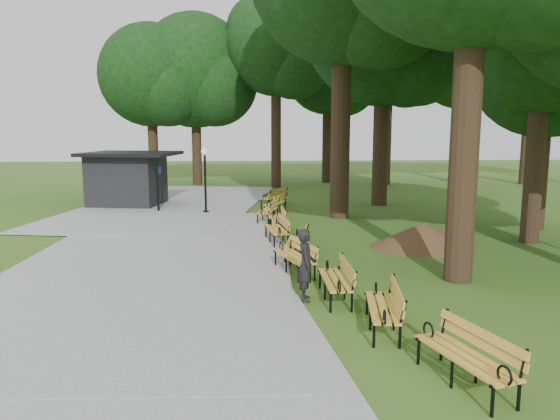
{
  "coord_description": "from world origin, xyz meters",
  "views": [
    {
      "loc": [
        -1.24,
        -11.89,
        3.73
      ],
      "look_at": [
        -0.12,
        4.94,
        1.1
      ],
      "focal_mm": 33.33,
      "sensor_mm": 36.0,
      "label": 1
    }
  ],
  "objects": [
    {
      "name": "bench_8",
      "position": [
        0.08,
        11.14,
        0.44
      ],
      "size": [
        1.28,
        2.0,
        0.88
      ],
      "primitive_type": null,
      "rotation": [
        0.0,
        0.0,
        -1.94
      ],
      "color": "gold",
      "rests_on": "ground"
    },
    {
      "name": "person",
      "position": [
        0.06,
        -0.93,
        0.8
      ],
      "size": [
        0.42,
        0.61,
        1.6
      ],
      "primitive_type": "imported",
      "rotation": [
        0.0,
        0.0,
        1.51
      ],
      "color": "black",
      "rests_on": "ground"
    },
    {
      "name": "bench_1",
      "position": [
        1.29,
        -2.75,
        0.44
      ],
      "size": [
        0.93,
        1.98,
        0.88
      ],
      "primitive_type": null,
      "rotation": [
        0.0,
        0.0,
        -1.73
      ],
      "color": "gold",
      "rests_on": "ground"
    },
    {
      "name": "bench_9",
      "position": [
        0.13,
        13.23,
        0.44
      ],
      "size": [
        1.58,
        1.94,
        0.88
      ],
      "primitive_type": null,
      "rotation": [
        0.0,
        0.0,
        -2.15
      ],
      "color": "gold",
      "rests_on": "ground"
    },
    {
      "name": "kiosk",
      "position": [
        -7.06,
        14.04,
        1.32
      ],
      "size": [
        4.77,
        4.33,
        2.63
      ],
      "primitive_type": null,
      "rotation": [
        0.0,
        0.0,
        -0.17
      ],
      "color": "black",
      "rests_on": "ground"
    },
    {
      "name": "lawn_tree_1",
      "position": [
        8.16,
        4.45,
        7.02
      ],
      "size": [
        5.67,
        5.67,
        9.9
      ],
      "color": "black",
      "rests_on": "ground"
    },
    {
      "name": "bench_7",
      "position": [
        -0.34,
        9.06,
        0.44
      ],
      "size": [
        1.13,
        2.0,
        0.88
      ],
      "primitive_type": null,
      "rotation": [
        0.0,
        0.0,
        -1.85
      ],
      "color": "gold",
      "rests_on": "ground"
    },
    {
      "name": "bench_2",
      "position": [
        0.71,
        -0.94,
        0.44
      ],
      "size": [
        0.66,
        1.91,
        0.88
      ],
      "primitive_type": null,
      "rotation": [
        0.0,
        0.0,
        -1.58
      ],
      "color": "gold",
      "rests_on": "ground"
    },
    {
      "name": "bench_5",
      "position": [
        -0.23,
        4.94,
        0.44
      ],
      "size": [
        0.86,
        1.96,
        0.88
      ],
      "primitive_type": null,
      "rotation": [
        0.0,
        0.0,
        -1.45
      ],
      "color": "gold",
      "rests_on": "ground"
    },
    {
      "name": "bench_6",
      "position": [
        -0.12,
        6.89,
        0.44
      ],
      "size": [
        0.67,
        1.91,
        0.88
      ],
      "primitive_type": null,
      "rotation": [
        0.0,
        0.0,
        -1.55
      ],
      "color": "gold",
      "rests_on": "ground"
    },
    {
      "name": "lawn_tree_5",
      "position": [
        9.68,
        6.68,
        6.17
      ],
      "size": [
        5.59,
        5.59,
        9.0
      ],
      "color": "black",
      "rests_on": "ground"
    },
    {
      "name": "bench_4",
      "position": [
        0.22,
        2.98,
        0.44
      ],
      "size": [
        1.01,
        1.99,
        0.88
      ],
      "primitive_type": null,
      "rotation": [
        0.0,
        0.0,
        -1.77
      ],
      "color": "gold",
      "rests_on": "ground"
    },
    {
      "name": "lawn_tree_4",
      "position": [
        5.37,
        13.27,
        8.57
      ],
      "size": [
        7.64,
        7.64,
        12.44
      ],
      "color": "black",
      "rests_on": "ground"
    },
    {
      "name": "bench_0",
      "position": [
        1.93,
        -4.93,
        0.44
      ],
      "size": [
        1.14,
        2.0,
        0.88
      ],
      "primitive_type": null,
      "rotation": [
        0.0,
        0.0,
        -1.29
      ],
      "color": "gold",
      "rests_on": "ground"
    },
    {
      "name": "bench_3",
      "position": [
        0.0,
        1.22,
        0.44
      ],
      "size": [
        1.15,
        2.0,
        0.88
      ],
      "primitive_type": null,
      "rotation": [
        0.0,
        0.0,
        -1.28
      ],
      "color": "gold",
      "rests_on": "ground"
    },
    {
      "name": "dirt_mound",
      "position": [
        4.39,
        3.95,
        0.4
      ],
      "size": [
        2.81,
        2.81,
        0.81
      ],
      "primitive_type": "cone",
      "color": "#47301C",
      "rests_on": "ground"
    },
    {
      "name": "lamp_post",
      "position": [
        -3.03,
        11.33,
        2.12
      ],
      "size": [
        0.32,
        0.32,
        2.91
      ],
      "color": "black",
      "rests_on": "ground"
    },
    {
      "name": "tree_backdrop",
      "position": [
        7.11,
        22.99,
        8.32
      ],
      "size": [
        36.15,
        10.43,
        16.63
      ],
      "primitive_type": null,
      "color": "black",
      "rests_on": "ground"
    },
    {
      "name": "path",
      "position": [
        -4.0,
        3.0,
        0.03
      ],
      "size": [
        12.0,
        38.0,
        0.06
      ],
      "primitive_type": "cube",
      "color": "gray",
      "rests_on": "ground"
    },
    {
      "name": "ground",
      "position": [
        0.0,
        0.0,
        0.0
      ],
      "size": [
        100.0,
        100.0,
        0.0
      ],
      "primitive_type": "plane",
      "color": "#2F5719",
      "rests_on": "ground"
    }
  ]
}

